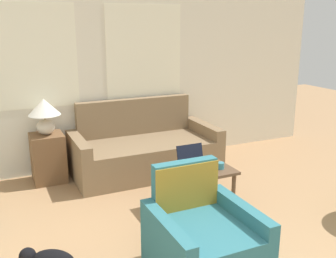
# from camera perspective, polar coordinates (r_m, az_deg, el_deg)

# --- Properties ---
(wall_back) EXTENTS (6.95, 0.06, 2.60)m
(wall_back) POSITION_cam_1_polar(r_m,az_deg,el_deg) (5.40, -10.06, 8.06)
(wall_back) COLOR silver
(wall_back) RESTS_ON ground_plane
(couch) EXTENTS (1.91, 0.93, 0.94)m
(couch) POSITION_cam_1_polar(r_m,az_deg,el_deg) (5.33, -3.55, -3.23)
(couch) COLOR #846B4C
(couch) RESTS_ON ground_plane
(armchair) EXTENTS (0.77, 0.82, 0.85)m
(armchair) POSITION_cam_1_polar(r_m,az_deg,el_deg) (3.28, 4.90, -16.01)
(armchair) COLOR #2D6B75
(armchair) RESTS_ON ground_plane
(side_table) EXTENTS (0.40, 0.40, 0.62)m
(side_table) POSITION_cam_1_polar(r_m,az_deg,el_deg) (5.19, -16.98, -4.02)
(side_table) COLOR brown
(side_table) RESTS_ON ground_plane
(table_lamp) EXTENTS (0.39, 0.39, 0.45)m
(table_lamp) POSITION_cam_1_polar(r_m,az_deg,el_deg) (5.03, -17.51, 2.43)
(table_lamp) COLOR beige
(table_lamp) RESTS_ON side_table
(coffee_table) EXTENTS (0.83, 0.47, 0.43)m
(coffee_table) POSITION_cam_1_polar(r_m,az_deg,el_deg) (4.24, 4.06, -6.81)
(coffee_table) COLOR brown
(coffee_table) RESTS_ON ground_plane
(laptop) EXTENTS (0.31, 0.30, 0.24)m
(laptop) POSITION_cam_1_polar(r_m,az_deg,el_deg) (4.25, 3.78, -5.10)
(laptop) COLOR #47474C
(laptop) RESTS_ON coffee_table
(cup_navy) EXTENTS (0.08, 0.08, 0.07)m
(cup_navy) POSITION_cam_1_polar(r_m,az_deg,el_deg) (4.28, 7.62, -5.29)
(cup_navy) COLOR teal
(cup_navy) RESTS_ON coffee_table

